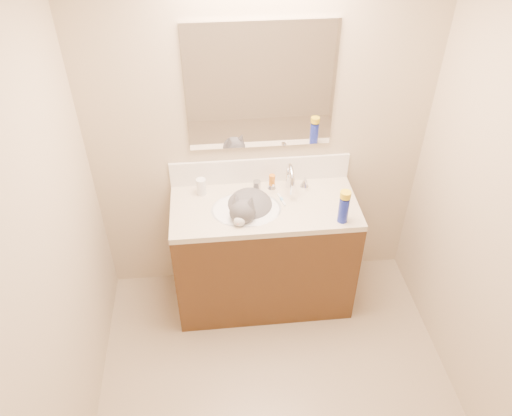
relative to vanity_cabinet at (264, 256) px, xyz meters
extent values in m
cube|color=#C2AF90|center=(0.00, 0.28, 0.84)|extent=(2.20, 0.04, 2.50)
cube|color=#C2AF90|center=(-1.10, -0.97, 0.84)|extent=(0.04, 2.50, 2.50)
cube|color=#462913|center=(0.00, 0.00, 0.00)|extent=(1.20, 0.55, 0.82)
cube|color=beige|center=(0.00, 0.00, 0.43)|extent=(1.20, 0.55, 0.04)
ellipsoid|color=white|center=(-0.12, -0.03, 0.38)|extent=(0.45, 0.36, 0.14)
cylinder|color=silver|center=(0.18, 0.18, 0.51)|extent=(0.04, 0.04, 0.11)
torus|color=silver|center=(0.18, 0.12, 0.56)|extent=(0.03, 0.20, 0.20)
cylinder|color=silver|center=(0.18, 0.04, 0.53)|extent=(0.03, 0.03, 0.06)
cone|color=silver|center=(0.07, 0.18, 0.48)|extent=(0.06, 0.06, 0.06)
cone|color=silver|center=(0.29, 0.18, 0.48)|extent=(0.06, 0.06, 0.06)
ellipsoid|color=#4B494B|center=(-0.09, 0.02, 0.41)|extent=(0.41, 0.44, 0.23)
ellipsoid|color=#4B494B|center=(-0.15, -0.12, 0.50)|extent=(0.21, 0.20, 0.15)
ellipsoid|color=#4B494B|center=(-0.12, -0.06, 0.47)|extent=(0.15, 0.15, 0.14)
cone|color=#4B494B|center=(-0.19, -0.09, 0.58)|extent=(0.09, 0.10, 0.10)
cone|color=#4B494B|center=(-0.10, -0.12, 0.58)|extent=(0.10, 0.09, 0.10)
ellipsoid|color=silver|center=(-0.17, -0.19, 0.48)|extent=(0.09, 0.08, 0.06)
ellipsoid|color=silver|center=(-0.14, -0.09, 0.41)|extent=(0.13, 0.11, 0.13)
sphere|color=tan|center=(-0.18, -0.21, 0.48)|extent=(0.02, 0.02, 0.02)
cylinder|color=#4B494B|center=(0.04, -0.04, 0.34)|extent=(0.07, 0.24, 0.04)
cube|color=white|center=(0.00, 0.26, 0.54)|extent=(1.20, 0.02, 0.18)
cube|color=white|center=(0.00, 0.26, 1.13)|extent=(0.90, 0.02, 0.80)
cylinder|color=white|center=(-0.40, 0.16, 0.51)|extent=(0.07, 0.07, 0.11)
cylinder|color=orange|center=(-0.40, 0.16, 0.50)|extent=(0.07, 0.07, 0.04)
cylinder|color=#B7B7BC|center=(-0.03, 0.18, 0.48)|extent=(0.05, 0.05, 0.06)
cylinder|color=orange|center=(0.07, 0.18, 0.50)|extent=(0.05, 0.05, 0.10)
cube|color=white|center=(0.12, 0.04, 0.45)|extent=(0.04, 0.13, 0.01)
cube|color=#6FB8EC|center=(0.12, 0.04, 0.46)|extent=(0.02, 0.03, 0.02)
cylinder|color=#1725A5|center=(0.46, -0.20, 0.54)|extent=(0.08, 0.08, 0.17)
cylinder|color=yellow|center=(0.46, -0.20, 0.65)|extent=(0.09, 0.09, 0.04)
camera|label=1|loc=(-0.31, -2.49, 2.42)|focal=35.00mm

